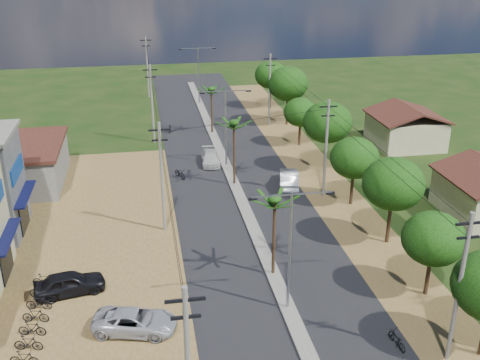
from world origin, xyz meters
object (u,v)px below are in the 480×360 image
object	(u,v)px
car_parked_dark	(70,284)
moto_rider_east	(397,340)
car_parked_silver	(135,322)
car_white_far	(210,158)
parked_scooter_row	(30,336)
car_silver_mid	(289,179)

from	to	relation	value
car_parked_dark	moto_rider_east	world-z (taller)	car_parked_dark
car_parked_silver	car_parked_dark	distance (m)	6.28
car_white_far	car_parked_dark	bearing A→B (deg)	-115.59
car_white_far	car_parked_dark	size ratio (longest dim) A/B	0.97
car_white_far	car_parked_dark	world-z (taller)	car_parked_dark
car_parked_silver	moto_rider_east	bearing A→B (deg)	-91.37
parked_scooter_row	car_silver_mid	bearing A→B (deg)	43.45
car_white_far	car_parked_silver	size ratio (longest dim) A/B	0.89
car_parked_dark	parked_scooter_row	world-z (taller)	car_parked_dark
moto_rider_east	parked_scooter_row	size ratio (longest dim) A/B	0.14
car_silver_mid	moto_rider_east	world-z (taller)	car_silver_mid
car_silver_mid	moto_rider_east	bearing A→B (deg)	103.84
car_silver_mid	car_parked_silver	size ratio (longest dim) A/B	1.00
moto_rider_east	car_parked_dark	bearing A→B (deg)	-32.17
car_parked_dark	car_parked_silver	bearing A→B (deg)	-149.29
moto_rider_east	car_parked_silver	bearing A→B (deg)	-22.57
car_white_far	moto_rider_east	bearing A→B (deg)	-74.30
car_parked_silver	car_parked_dark	bearing A→B (deg)	55.30
car_parked_silver	parked_scooter_row	size ratio (longest dim) A/B	0.39
car_white_far	car_parked_dark	distance (m)	24.95
car_white_far	parked_scooter_row	xyz separation A→B (m)	(-13.83, -26.55, -0.14)
moto_rider_east	car_white_far	bearing A→B (deg)	-84.94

